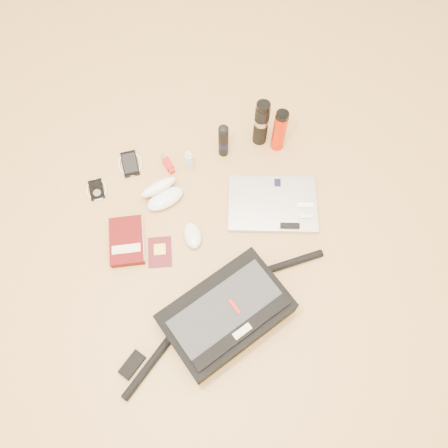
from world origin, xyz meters
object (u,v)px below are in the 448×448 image
object	(u,v)px
laptop	(273,204)
thermos_red	(280,131)
book	(127,241)
thermos_black	(261,123)
messenger_bag	(226,314)

from	to	relation	value
laptop	thermos_red	size ratio (longest dim) A/B	1.89
book	thermos_red	xyz separation A→B (m)	(0.72, 0.29, 0.09)
thermos_black	book	bearing A→B (deg)	-152.37
messenger_bag	thermos_black	size ratio (longest dim) A/B	3.55
laptop	book	distance (m)	0.61
laptop	thermos_red	world-z (taller)	thermos_red
messenger_bag	thermos_black	distance (m)	0.81
laptop	book	world-z (taller)	book
thermos_black	thermos_red	xyz separation A→B (m)	(0.07, -0.05, -0.01)
thermos_red	book	bearing A→B (deg)	-157.91
messenger_bag	thermos_red	xyz separation A→B (m)	(0.42, 0.68, 0.05)
book	thermos_black	bearing A→B (deg)	35.23
laptop	thermos_black	size ratio (longest dim) A/B	1.75
thermos_red	messenger_bag	bearing A→B (deg)	-121.38
messenger_bag	laptop	distance (m)	0.51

